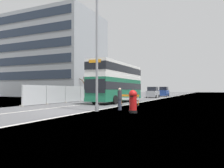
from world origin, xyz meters
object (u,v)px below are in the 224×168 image
double_decker_bus (117,82)px  pedestrian_at_kerb (120,99)px  red_pillar_postbox (133,100)px  car_receding_mid (164,92)px  lamppost_foreground (97,50)px  roadworks_barrier (130,99)px  car_oncoming_near (153,93)px

double_decker_bus → pedestrian_at_kerb: size_ratio=6.61×
red_pillar_postbox → car_receding_mid: bearing=97.9°
double_decker_bus → red_pillar_postbox: bearing=-62.0°
lamppost_foreground → car_receding_mid: 38.91m
roadworks_barrier → pedestrian_at_kerb: bearing=-79.7°
double_decker_bus → roadworks_barrier: bearing=-54.5°
car_oncoming_near → pedestrian_at_kerb: size_ratio=2.37×
double_decker_bus → red_pillar_postbox: double_decker_bus is taller
red_pillar_postbox → roadworks_barrier: red_pillar_postbox is taller
lamppost_foreground → pedestrian_at_kerb: lamppost_foreground is taller
double_decker_bus → roadworks_barrier: double_decker_bus is taller
double_decker_bus → roadworks_barrier: (3.34, -4.69, -1.88)m
pedestrian_at_kerb → red_pillar_postbox: bearing=-43.6°
red_pillar_postbox → roadworks_barrier: bearing=111.6°
roadworks_barrier → car_receding_mid: size_ratio=0.46×
car_receding_mid → lamppost_foreground: bearing=-86.2°
double_decker_bus → roadworks_barrier: 6.06m
car_receding_mid → pedestrian_at_kerb: (3.72, -37.03, -0.19)m
double_decker_bus → lamppost_foreground: size_ratio=1.20×
roadworks_barrier → car_oncoming_near: bearing=98.2°
roadworks_barrier → car_receding_mid: (-2.87, 32.33, 0.36)m
pedestrian_at_kerb → double_decker_bus: bearing=114.1°
lamppost_foreground → red_pillar_postbox: lamppost_foreground is taller
red_pillar_postbox → car_receding_mid: size_ratio=0.39×
lamppost_foreground → pedestrian_at_kerb: bearing=54.6°
red_pillar_postbox → car_oncoming_near: bearing=101.2°
lamppost_foreground → roadworks_barrier: size_ratio=5.15×
double_decker_bus → car_oncoming_near: 18.60m
double_decker_bus → car_oncoming_near: size_ratio=2.78×
double_decker_bus → car_receding_mid: (0.47, 27.64, -1.52)m
red_pillar_postbox → car_receding_mid: 38.94m
lamppost_foreground → pedestrian_at_kerb: size_ratio=5.51×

